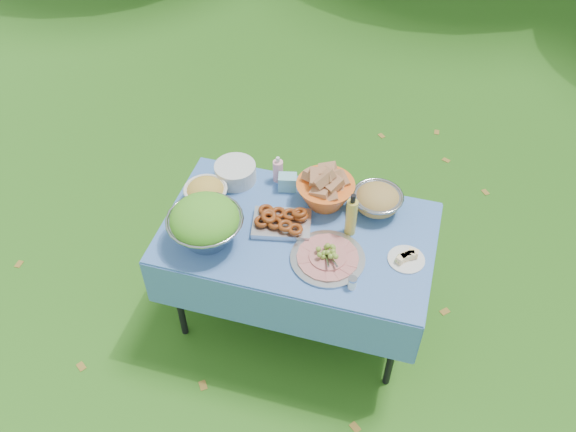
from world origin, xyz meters
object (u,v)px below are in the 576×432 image
object	(u,v)px
pasta_bowl_steel	(377,200)
bread_bowl	(325,188)
salad_bowl	(205,223)
oil_bottle	(351,214)
plate_stack	(235,172)
charcuterie_platter	(328,254)
picnic_table	(297,275)

from	to	relation	value
pasta_bowl_steel	bread_bowl	bearing A→B (deg)	-175.33
salad_bowl	bread_bowl	bearing A→B (deg)	39.96
salad_bowl	oil_bottle	xyz separation A→B (m)	(0.72, 0.26, 0.01)
bread_bowl	pasta_bowl_steel	bearing A→B (deg)	4.67
plate_stack	bread_bowl	distance (m)	0.55
bread_bowl	charcuterie_platter	size ratio (longest dim) A/B	0.84
charcuterie_platter	oil_bottle	size ratio (longest dim) A/B	1.42
charcuterie_platter	salad_bowl	bearing A→B (deg)	-176.26
picnic_table	plate_stack	distance (m)	0.70
picnic_table	salad_bowl	size ratio (longest dim) A/B	3.66
picnic_table	bread_bowl	bearing A→B (deg)	71.18
pasta_bowl_steel	charcuterie_platter	size ratio (longest dim) A/B	0.71
salad_bowl	charcuterie_platter	world-z (taller)	salad_bowl
picnic_table	salad_bowl	world-z (taller)	salad_bowl
pasta_bowl_steel	charcuterie_platter	bearing A→B (deg)	-112.37
salad_bowl	pasta_bowl_steel	world-z (taller)	salad_bowl
salad_bowl	charcuterie_platter	size ratio (longest dim) A/B	1.02
charcuterie_platter	oil_bottle	xyz separation A→B (m)	(0.07, 0.22, 0.09)
plate_stack	bread_bowl	bearing A→B (deg)	-4.48
oil_bottle	plate_stack	bearing A→B (deg)	162.54
plate_stack	charcuterie_platter	size ratio (longest dim) A/B	0.62
salad_bowl	plate_stack	distance (m)	0.50
picnic_table	charcuterie_platter	distance (m)	0.49
picnic_table	plate_stack	world-z (taller)	plate_stack
salad_bowl	pasta_bowl_steel	xyz separation A→B (m)	(0.82, 0.47, -0.06)
salad_bowl	bread_bowl	xyz separation A→B (m)	(0.54, 0.45, -0.02)
plate_stack	pasta_bowl_steel	world-z (taller)	pasta_bowl_steel
plate_stack	pasta_bowl_steel	distance (m)	0.84
plate_stack	oil_bottle	world-z (taller)	oil_bottle
salad_bowl	bread_bowl	distance (m)	0.70
picnic_table	oil_bottle	xyz separation A→B (m)	(0.27, 0.07, 0.52)
picnic_table	bread_bowl	xyz separation A→B (m)	(0.09, 0.26, 0.49)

